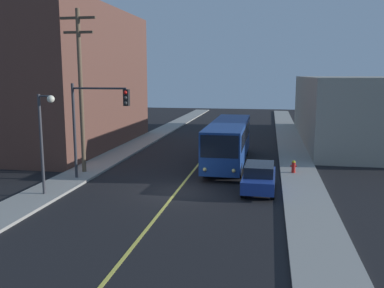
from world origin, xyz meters
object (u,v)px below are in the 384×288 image
object	(u,v)px
city_bus	(229,140)
parked_car_blue	(259,177)
utility_pole_near	(81,85)
fire_hydrant	(294,166)
traffic_signal_left_corner	(97,113)
street_lamp_left	(44,130)

from	to	relation	value
city_bus	parked_car_blue	world-z (taller)	city_bus
city_bus	utility_pole_near	xyz separation A→B (m)	(-9.37, -4.88, 4.21)
city_bus	parked_car_blue	distance (m)	7.60
city_bus	fire_hydrant	distance (m)	5.47
traffic_signal_left_corner	utility_pole_near	bearing A→B (deg)	136.92
parked_car_blue	fire_hydrant	size ratio (longest dim) A/B	5.28
traffic_signal_left_corner	fire_hydrant	distance (m)	13.40
parked_car_blue	traffic_signal_left_corner	distance (m)	10.67
traffic_signal_left_corner	fire_hydrant	size ratio (longest dim) A/B	7.14
city_bus	utility_pole_near	size ratio (longest dim) A/B	1.13
utility_pole_near	fire_hydrant	size ratio (longest dim) A/B	12.78
fire_hydrant	street_lamp_left	bearing A→B (deg)	-150.66
street_lamp_left	fire_hydrant	world-z (taller)	street_lamp_left
city_bus	fire_hydrant	bearing A→B (deg)	-29.29
traffic_signal_left_corner	street_lamp_left	world-z (taller)	traffic_signal_left_corner
city_bus	traffic_signal_left_corner	distance (m)	10.33
city_bus	fire_hydrant	size ratio (longest dim) A/B	14.48
parked_car_blue	fire_hydrant	bearing A→B (deg)	64.12
traffic_signal_left_corner	city_bus	bearing A→B (deg)	40.64
city_bus	fire_hydrant	xyz separation A→B (m)	(4.65, -2.61, -1.23)
traffic_signal_left_corner	street_lamp_left	xyz separation A→B (m)	(-1.42, -3.76, -0.56)
street_lamp_left	fire_hydrant	size ratio (longest dim) A/B	6.55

